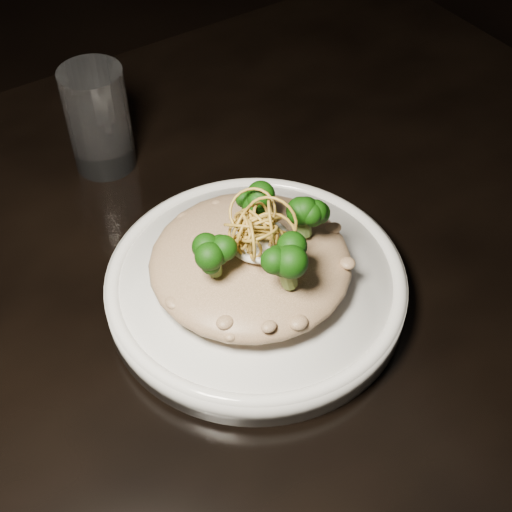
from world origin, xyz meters
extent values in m
cube|color=black|center=(0.00, 0.00, 0.73)|extent=(1.10, 0.80, 0.04)
cylinder|color=black|center=(0.48, 0.33, 0.35)|extent=(0.05, 0.05, 0.71)
cylinder|color=white|center=(0.02, -0.05, 0.76)|extent=(0.27, 0.27, 0.03)
ellipsoid|color=brown|center=(0.02, -0.05, 0.80)|extent=(0.18, 0.18, 0.04)
ellipsoid|color=silver|center=(0.03, -0.05, 0.82)|extent=(0.05, 0.05, 0.02)
cylinder|color=silver|center=(-0.01, 0.20, 0.81)|extent=(0.08, 0.08, 0.12)
camera|label=1|loc=(-0.21, -0.40, 1.26)|focal=50.00mm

